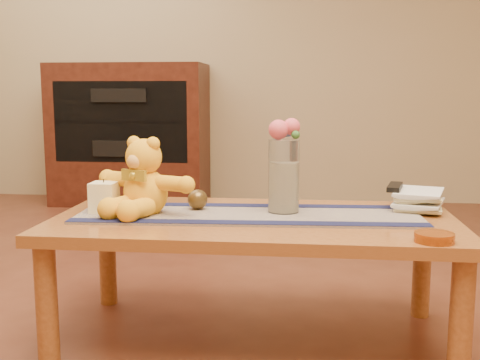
# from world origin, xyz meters

# --- Properties ---
(floor) EXTENTS (5.50, 5.50, 0.00)m
(floor) POSITION_xyz_m (0.00, 0.00, 0.00)
(floor) COLOR #512417
(floor) RESTS_ON ground
(wall_back) EXTENTS (5.50, 0.00, 5.50)m
(wall_back) POSITION_xyz_m (0.00, 2.75, 1.35)
(wall_back) COLOR tan
(wall_back) RESTS_ON floor
(coffee_table_top) EXTENTS (1.40, 0.70, 0.04)m
(coffee_table_top) POSITION_xyz_m (0.00, 0.00, 0.43)
(coffee_table_top) COLOR brown
(coffee_table_top) RESTS_ON floor
(table_leg_fl) EXTENTS (0.07, 0.07, 0.41)m
(table_leg_fl) POSITION_xyz_m (-0.64, -0.29, 0.21)
(table_leg_fl) COLOR brown
(table_leg_fl) RESTS_ON floor
(table_leg_fr) EXTENTS (0.07, 0.07, 0.41)m
(table_leg_fr) POSITION_xyz_m (0.64, -0.29, 0.21)
(table_leg_fr) COLOR brown
(table_leg_fr) RESTS_ON floor
(table_leg_bl) EXTENTS (0.07, 0.07, 0.41)m
(table_leg_bl) POSITION_xyz_m (-0.64, 0.29, 0.21)
(table_leg_bl) COLOR brown
(table_leg_bl) RESTS_ON floor
(table_leg_br) EXTENTS (0.07, 0.07, 0.41)m
(table_leg_br) POSITION_xyz_m (0.64, 0.29, 0.21)
(table_leg_br) COLOR brown
(table_leg_br) RESTS_ON floor
(persian_runner) EXTENTS (1.22, 0.41, 0.01)m
(persian_runner) POSITION_xyz_m (-0.02, 0.02, 0.45)
(persian_runner) COLOR #1F1A4B
(persian_runner) RESTS_ON coffee_table_top
(runner_border_near) EXTENTS (1.20, 0.12, 0.00)m
(runner_border_near) POSITION_xyz_m (-0.02, -0.13, 0.46)
(runner_border_near) COLOR #131639
(runner_border_near) RESTS_ON persian_runner
(runner_border_far) EXTENTS (1.20, 0.12, 0.00)m
(runner_border_far) POSITION_xyz_m (-0.03, 0.16, 0.46)
(runner_border_far) COLOR #131639
(runner_border_far) RESTS_ON persian_runner
(teddy_bear) EXTENTS (0.47, 0.43, 0.25)m
(teddy_bear) POSITION_xyz_m (-0.39, 0.00, 0.59)
(teddy_bear) COLOR yellow
(teddy_bear) RESTS_ON persian_runner
(pillar_candle) EXTENTS (0.09, 0.09, 0.11)m
(pillar_candle) POSITION_xyz_m (-0.54, -0.01, 0.51)
(pillar_candle) COLOR #FFF3BB
(pillar_candle) RESTS_ON persian_runner
(candle_wick) EXTENTS (0.00, 0.00, 0.01)m
(candle_wick) POSITION_xyz_m (-0.54, -0.01, 0.57)
(candle_wick) COLOR black
(candle_wick) RESTS_ON pillar_candle
(glass_vase) EXTENTS (0.11, 0.11, 0.26)m
(glass_vase) POSITION_xyz_m (0.10, 0.06, 0.59)
(glass_vase) COLOR silver
(glass_vase) RESTS_ON persian_runner
(potpourri_fill) EXTENTS (0.09, 0.09, 0.18)m
(potpourri_fill) POSITION_xyz_m (0.10, 0.06, 0.55)
(potpourri_fill) COLOR beige
(potpourri_fill) RESTS_ON glass_vase
(rose_left) EXTENTS (0.07, 0.07, 0.07)m
(rose_left) POSITION_xyz_m (0.08, 0.05, 0.75)
(rose_left) COLOR #E55063
(rose_left) RESTS_ON glass_vase
(rose_right) EXTENTS (0.06, 0.06, 0.06)m
(rose_right) POSITION_xyz_m (0.13, 0.07, 0.76)
(rose_right) COLOR #E55063
(rose_right) RESTS_ON glass_vase
(blue_flower_back) EXTENTS (0.04, 0.04, 0.04)m
(blue_flower_back) POSITION_xyz_m (0.11, 0.10, 0.75)
(blue_flower_back) COLOR #546EB6
(blue_flower_back) RESTS_ON glass_vase
(blue_flower_side) EXTENTS (0.04, 0.04, 0.04)m
(blue_flower_side) POSITION_xyz_m (0.07, 0.08, 0.74)
(blue_flower_side) COLOR #546EB6
(blue_flower_side) RESTS_ON glass_vase
(leaf_sprig) EXTENTS (0.03, 0.03, 0.03)m
(leaf_sprig) POSITION_xyz_m (0.14, 0.04, 0.74)
(leaf_sprig) COLOR #33662D
(leaf_sprig) RESTS_ON glass_vase
(bronze_ball) EXTENTS (0.09, 0.09, 0.07)m
(bronze_ball) POSITION_xyz_m (-0.21, 0.07, 0.49)
(bronze_ball) COLOR #503B1A
(bronze_ball) RESTS_ON persian_runner
(book_bottom) EXTENTS (0.20, 0.25, 0.02)m
(book_bottom) POSITION_xyz_m (0.51, 0.20, 0.46)
(book_bottom) COLOR beige
(book_bottom) RESTS_ON coffee_table_top
(book_lower) EXTENTS (0.23, 0.26, 0.02)m
(book_lower) POSITION_xyz_m (0.51, 0.19, 0.48)
(book_lower) COLOR beige
(book_lower) RESTS_ON book_bottom
(book_upper) EXTENTS (0.19, 0.24, 0.02)m
(book_upper) POSITION_xyz_m (0.50, 0.20, 0.50)
(book_upper) COLOR beige
(book_upper) RESTS_ON book_lower
(book_top) EXTENTS (0.22, 0.26, 0.02)m
(book_top) POSITION_xyz_m (0.51, 0.19, 0.52)
(book_top) COLOR beige
(book_top) RESTS_ON book_upper
(tv_remote) EXTENTS (0.08, 0.17, 0.02)m
(tv_remote) POSITION_xyz_m (0.51, 0.19, 0.54)
(tv_remote) COLOR black
(tv_remote) RESTS_ON book_top
(amber_dish) EXTENTS (0.13, 0.13, 0.03)m
(amber_dish) POSITION_xyz_m (0.55, -0.28, 0.46)
(amber_dish) COLOR #BF5914
(amber_dish) RESTS_ON coffee_table_top
(media_cabinet) EXTENTS (1.20, 0.50, 1.10)m
(media_cabinet) POSITION_xyz_m (-1.20, 2.48, 0.55)
(media_cabinet) COLOR black
(media_cabinet) RESTS_ON floor
(cabinet_cavity) EXTENTS (1.02, 0.03, 0.61)m
(cabinet_cavity) POSITION_xyz_m (-1.20, 2.25, 0.66)
(cabinet_cavity) COLOR black
(cabinet_cavity) RESTS_ON media_cabinet
(cabinet_shelf) EXTENTS (1.02, 0.20, 0.02)m
(cabinet_shelf) POSITION_xyz_m (-1.20, 2.33, 0.66)
(cabinet_shelf) COLOR black
(cabinet_shelf) RESTS_ON media_cabinet
(stereo_upper) EXTENTS (0.42, 0.28, 0.10)m
(stereo_upper) POSITION_xyz_m (-1.20, 2.35, 0.86)
(stereo_upper) COLOR black
(stereo_upper) RESTS_ON media_cabinet
(stereo_lower) EXTENTS (0.42, 0.28, 0.12)m
(stereo_lower) POSITION_xyz_m (-1.20, 2.35, 0.46)
(stereo_lower) COLOR black
(stereo_lower) RESTS_ON media_cabinet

